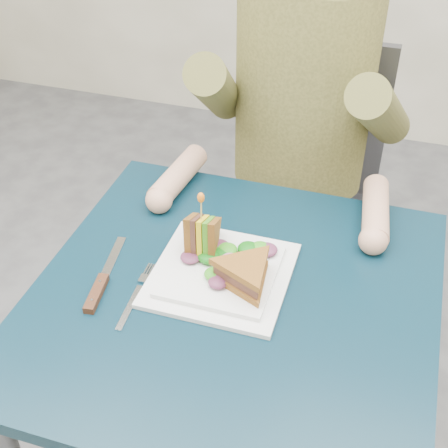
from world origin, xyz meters
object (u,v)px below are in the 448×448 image
(knife, at_px, (100,286))
(table, at_px, (233,324))
(sandwich_upright, at_px, (202,236))
(plate, at_px, (221,273))
(diner, at_px, (304,76))
(fork, at_px, (135,297))
(chair, at_px, (301,181))
(sandwich_flat, at_px, (245,274))

(knife, bearing_deg, table, 13.84)
(table, height_order, sandwich_upright, sandwich_upright)
(plate, bearing_deg, diner, 86.15)
(plate, xyz_separation_m, sandwich_upright, (-0.05, 0.04, 0.05))
(sandwich_upright, relative_size, fork, 0.77)
(table, bearing_deg, chair, 90.00)
(table, bearing_deg, diner, 90.00)
(chair, distance_m, knife, 0.82)
(diner, relative_size, fork, 4.15)
(sandwich_flat, distance_m, knife, 0.28)
(chair, distance_m, sandwich_flat, 0.72)
(table, relative_size, chair, 0.81)
(chair, distance_m, fork, 0.80)
(diner, xyz_separation_m, plate, (-0.04, -0.54, -0.18))
(chair, distance_m, plate, 0.68)
(plate, bearing_deg, table, -47.45)
(chair, xyz_separation_m, knife, (-0.25, -0.75, 0.20))
(diner, relative_size, sandwich_upright, 5.38)
(table, bearing_deg, sandwich_upright, 136.79)
(chair, bearing_deg, diner, -90.00)
(chair, relative_size, diner, 1.25)
(chair, relative_size, fork, 5.18)
(sandwich_upright, height_order, fork, sandwich_upright)
(plate, xyz_separation_m, sandwich_flat, (0.05, -0.03, 0.04))
(table, xyz_separation_m, diner, (-0.00, 0.58, 0.26))
(plate, relative_size, knife, 1.18)
(sandwich_upright, height_order, knife, sandwich_upright)
(sandwich_flat, bearing_deg, sandwich_upright, 147.23)
(chair, xyz_separation_m, plate, (-0.04, -0.65, 0.20))
(chair, distance_m, diner, 0.39)
(chair, height_order, plate, chair)
(table, distance_m, plate, 0.10)
(table, xyz_separation_m, fork, (-0.17, -0.06, 0.08))
(diner, relative_size, sandwich_flat, 4.06)
(diner, relative_size, knife, 3.37)
(chair, relative_size, sandwich_upright, 6.72)
(table, height_order, diner, diner)
(sandwich_flat, xyz_separation_m, knife, (-0.26, -0.08, -0.04))
(table, distance_m, fork, 0.20)
(sandwich_upright, bearing_deg, knife, -136.99)
(table, height_order, sandwich_flat, sandwich_flat)
(plate, bearing_deg, sandwich_flat, -24.44)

